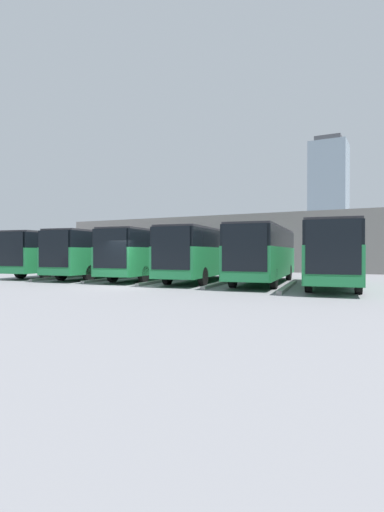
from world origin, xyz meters
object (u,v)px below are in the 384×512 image
Objects in this scene: bus_0 at (333,252)px; bus_3 at (152,252)px; bus_2 at (204,252)px; bus_5 at (64,252)px; bus_4 at (103,252)px; bus_1 at (264,252)px.

bus_0 is 1.00× the size of bus_3.
bus_2 is 12.00m from bus_5.
bus_4 is (4.00, 0.33, 0.00)m from bus_3.
bus_4 is at bearing -9.65° from bus_0.
bus_3 and bus_5 have the same top height.
bus_1 is 8.00m from bus_3.
bus_2 is at bearing 170.79° from bus_3.
bus_2 and bus_4 have the same top height.
bus_0 is 8.03m from bus_2.
bus_1 is at bearing 172.40° from bus_5.
bus_4 is at bearing 170.65° from bus_5.
bus_2 is at bearing 173.77° from bus_4.
bus_2 is 1.00× the size of bus_4.
bus_1 and bus_5 have the same top height.
bus_0 is 4.05m from bus_1.
bus_3 and bus_4 have the same top height.
bus_3 is at bearing 173.70° from bus_5.
bus_5 is at bearing -7.27° from bus_2.
bus_1 is 12.00m from bus_4.
bus_1 and bus_2 have the same top height.
bus_1 is at bearing -17.45° from bus_0.
bus_2 is 1.00× the size of bus_3.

